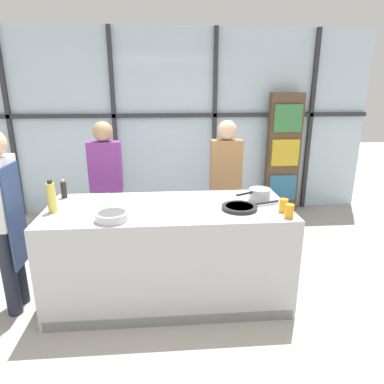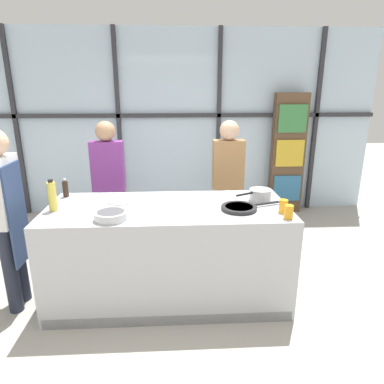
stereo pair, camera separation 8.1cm
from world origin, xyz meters
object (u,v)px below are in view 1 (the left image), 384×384
spectator_far_left (106,180)px  frying_pan (240,207)px  chef (4,211)px  saucepan (260,194)px  juice_glass_near (289,211)px  white_plate (121,201)px  oil_bottle (52,197)px  mixing_bowl (112,216)px  juice_glass_far (284,205)px  pepper_grinder (64,189)px  spectator_center_left (226,177)px

spectator_far_left → frying_pan: 1.73m
chef → spectator_far_left: size_ratio=1.03×
saucepan → juice_glass_near: (0.12, -0.48, -0.00)m
white_plate → oil_bottle: (-0.56, -0.22, 0.13)m
spectator_far_left → frying_pan: bearing=140.8°
mixing_bowl → juice_glass_far: juice_glass_far is taller
oil_bottle → white_plate: bearing=21.4°
white_plate → mixing_bowl: (-0.02, -0.46, 0.03)m
pepper_grinder → juice_glass_far: pepper_grinder is taller
chef → mixing_bowl: (0.94, -0.22, 0.02)m
frying_pan → saucepan: saucepan is taller
white_plate → juice_glass_far: bearing=-14.7°
mixing_bowl → juice_glass_far: bearing=3.2°
spectator_far_left → spectator_center_left: bearing=-180.0°
oil_bottle → spectator_center_left: bearing=31.3°
chef → juice_glass_near: (2.39, -0.28, 0.04)m
white_plate → oil_bottle: size_ratio=0.90×
frying_pan → white_plate: (-1.07, 0.28, -0.01)m
mixing_bowl → juice_glass_far: 1.45m
spectator_far_left → saucepan: 1.79m
juice_glass_far → saucepan: bearing=109.1°
juice_glass_near → saucepan: bearing=103.8°
spectator_far_left → pepper_grinder: bearing=64.4°
mixing_bowl → chef: bearing=166.7°
saucepan → white_plate: bearing=178.5°
oil_bottle → saucepan: bearing=5.6°
spectator_center_left → juice_glass_far: size_ratio=13.87×
frying_pan → white_plate: size_ratio=2.17×
oil_bottle → pepper_grinder: size_ratio=1.50×
oil_bottle → juice_glass_far: size_ratio=2.44×
pepper_grinder → mixing_bowl: bearing=-49.3°
chef → spectator_center_left: 2.34m
white_plate → juice_glass_near: (1.43, -0.52, 0.05)m
mixing_bowl → spectator_far_left: bearing=100.8°
mixing_bowl → white_plate: bearing=87.4°
spectator_center_left → frying_pan: (-0.06, -1.09, 0.01)m
spectator_far_left → oil_bottle: size_ratio=5.68×
spectator_far_left → mixing_bowl: bearing=100.8°
spectator_far_left → mixing_bowl: (0.24, -1.27, 0.04)m
spectator_far_left → juice_glass_far: (1.69, -1.19, 0.06)m
spectator_far_left → pepper_grinder: 0.71m
chef → white_plate: chef is taller
saucepan → pepper_grinder: bearing=173.5°
white_plate → mixing_bowl: mixing_bowl is taller
pepper_grinder → juice_glass_near: pepper_grinder is taller
mixing_bowl → juice_glass_near: juice_glass_near is taller
saucepan → oil_bottle: size_ratio=1.28×
spectator_far_left → juice_glass_near: size_ratio=13.86×
spectator_center_left → frying_pan: size_ratio=2.91×
spectator_far_left → pepper_grinder: spectator_far_left is taller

